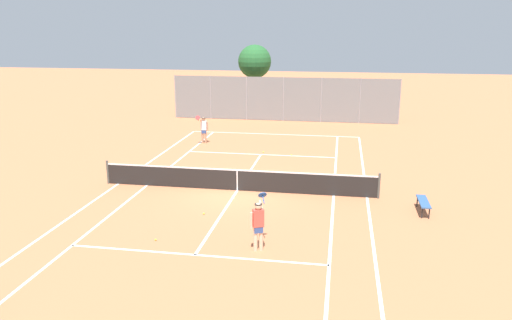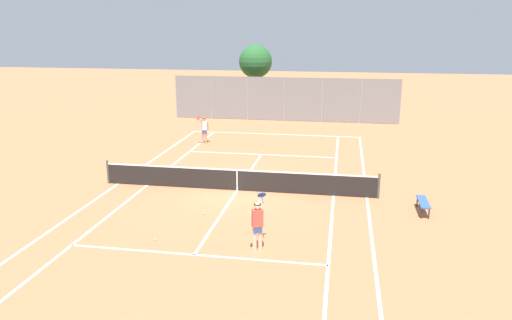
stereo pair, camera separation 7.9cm
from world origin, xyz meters
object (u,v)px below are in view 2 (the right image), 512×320
object	(u,v)px
tennis_net	(237,179)
courtside_bench	(423,202)
player_far_left	(204,128)
loose_tennis_ball_1	(292,155)
tree_behind_left	(255,63)
loose_tennis_ball_2	(264,152)
player_near_side	(257,223)
loose_tennis_ball_3	(141,177)
loose_tennis_ball_0	(155,240)
loose_tennis_ball_4	(203,214)

from	to	relation	value
tennis_net	courtside_bench	world-z (taller)	tennis_net
tennis_net	player_far_left	xyz separation A→B (m)	(-3.86, 8.58, 0.42)
loose_tennis_ball_1	tree_behind_left	size ratio (longest dim) A/B	0.01
courtside_bench	tree_behind_left	size ratio (longest dim) A/B	0.27
player_far_left	loose_tennis_ball_2	distance (m)	4.37
tennis_net	player_near_side	size ratio (longest dim) A/B	6.76
player_far_left	loose_tennis_ball_3	world-z (taller)	player_far_left
player_far_left	loose_tennis_ball_3	distance (m)	7.61
player_near_side	loose_tennis_ball_3	distance (m)	9.61
loose_tennis_ball_1	tree_behind_left	bearing A→B (deg)	107.76
loose_tennis_ball_0	courtside_bench	bearing A→B (deg)	24.81
player_near_side	courtside_bench	xyz separation A→B (m)	(5.64, 4.35, -0.52)
player_near_side	tree_behind_left	bearing A→B (deg)	100.17
tennis_net	loose_tennis_ball_0	distance (m)	5.83
player_near_side	loose_tennis_ball_0	xyz separation A→B (m)	(-3.47, 0.14, -0.89)
loose_tennis_ball_1	courtside_bench	distance (m)	9.76
player_near_side	player_far_left	distance (m)	15.42
player_far_left	loose_tennis_ball_0	bearing A→B (deg)	-80.91
player_near_side	loose_tennis_ball_1	world-z (taller)	player_near_side
player_near_side	tree_behind_left	xyz separation A→B (m)	(-4.73, 26.35, 3.09)
player_near_side	loose_tennis_ball_0	bearing A→B (deg)	177.70
player_near_side	loose_tennis_ball_1	distance (m)	12.21
loose_tennis_ball_2	courtside_bench	world-z (taller)	courtside_bench
loose_tennis_ball_0	loose_tennis_ball_1	distance (m)	12.48
player_near_side	loose_tennis_ball_0	size ratio (longest dim) A/B	26.88
loose_tennis_ball_0	loose_tennis_ball_4	size ratio (longest dim) A/B	1.00
loose_tennis_ball_2	courtside_bench	size ratio (longest dim) A/B	0.04
tennis_net	loose_tennis_ball_3	world-z (taller)	tennis_net
tennis_net	loose_tennis_ball_4	distance (m)	3.11
player_near_side	courtside_bench	size ratio (longest dim) A/B	1.18
loose_tennis_ball_3	loose_tennis_ball_2	bearing A→B (deg)	49.73
courtside_bench	loose_tennis_ball_1	bearing A→B (deg)	126.69
tennis_net	courtside_bench	xyz separation A→B (m)	(7.52, -1.38, -0.10)
loose_tennis_ball_1	tree_behind_left	world-z (taller)	tree_behind_left
loose_tennis_ball_2	player_far_left	bearing A→B (deg)	156.47
loose_tennis_ball_0	loose_tennis_ball_1	size ratio (longest dim) A/B	1.00
loose_tennis_ball_2	tennis_net	bearing A→B (deg)	-90.48
player_far_left	loose_tennis_ball_4	distance (m)	12.05
player_near_side	player_far_left	size ratio (longest dim) A/B	1.00
courtside_bench	loose_tennis_ball_3	bearing A→B (deg)	168.73
player_near_side	tree_behind_left	distance (m)	26.95
loose_tennis_ball_3	courtside_bench	bearing A→B (deg)	-11.27
loose_tennis_ball_3	courtside_bench	distance (m)	12.61
courtside_bench	tree_behind_left	world-z (taller)	tree_behind_left
loose_tennis_ball_1	courtside_bench	xyz separation A→B (m)	(5.83, -7.82, 0.38)
loose_tennis_ball_4	tree_behind_left	distance (m)	24.06
loose_tennis_ball_3	player_far_left	bearing A→B (deg)	82.55
tennis_net	loose_tennis_ball_0	world-z (taller)	tennis_net
loose_tennis_ball_4	courtside_bench	distance (m)	8.35
tennis_net	loose_tennis_ball_1	xyz separation A→B (m)	(1.69, 6.45, -0.48)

